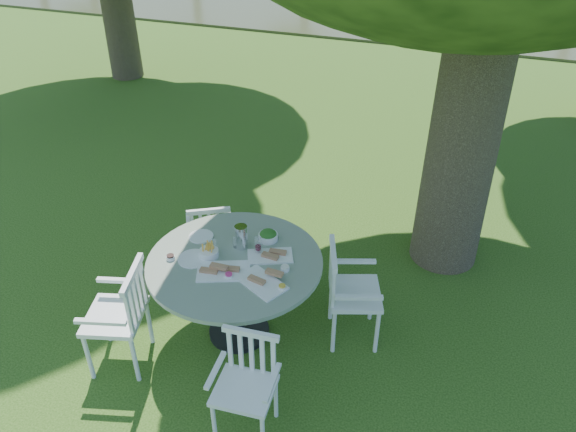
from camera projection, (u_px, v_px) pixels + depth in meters
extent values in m
plane|color=#1C3D0C|center=(281.00, 296.00, 5.71)|extent=(140.00, 140.00, 0.00)
cylinder|color=black|center=(239.00, 330.00, 5.27)|extent=(0.56, 0.56, 0.04)
cylinder|color=black|center=(237.00, 298.00, 5.05)|extent=(0.12, 0.12, 0.77)
cylinder|color=gray|center=(235.00, 262.00, 4.82)|extent=(1.52, 1.52, 0.04)
cylinder|color=white|center=(377.00, 332.00, 4.95)|extent=(0.04, 0.04, 0.48)
cylinder|color=white|center=(371.00, 300.00, 5.31)|extent=(0.04, 0.04, 0.48)
cylinder|color=white|center=(334.00, 332.00, 4.95)|extent=(0.04, 0.04, 0.48)
cylinder|color=white|center=(331.00, 299.00, 5.31)|extent=(0.04, 0.04, 0.48)
cube|color=white|center=(355.00, 293.00, 4.99)|extent=(0.58, 0.61, 0.04)
cube|color=white|center=(332.00, 274.00, 4.86)|extent=(0.20, 0.48, 0.49)
cylinder|color=white|center=(228.00, 240.00, 6.16)|extent=(0.03, 0.03, 0.42)
cylinder|color=white|center=(194.00, 243.00, 6.11)|extent=(0.03, 0.03, 0.42)
cylinder|color=white|center=(231.00, 258.00, 5.89)|extent=(0.03, 0.03, 0.42)
cylinder|color=white|center=(195.00, 262.00, 5.83)|extent=(0.03, 0.03, 0.42)
cube|color=white|center=(210.00, 233.00, 5.87)|extent=(0.57, 0.55, 0.04)
cube|color=white|center=(210.00, 228.00, 5.61)|extent=(0.39, 0.24, 0.43)
cylinder|color=white|center=(106.00, 320.00, 5.06)|extent=(0.04, 0.04, 0.50)
cylinder|color=white|center=(88.00, 357.00, 4.70)|extent=(0.04, 0.04, 0.50)
cylinder|color=white|center=(149.00, 322.00, 5.04)|extent=(0.04, 0.04, 0.50)
cylinder|color=white|center=(135.00, 359.00, 4.67)|extent=(0.04, 0.04, 0.50)
cube|color=white|center=(115.00, 316.00, 4.72)|extent=(0.58, 0.61, 0.04)
cube|color=white|center=(136.00, 296.00, 4.58)|extent=(0.18, 0.50, 0.51)
cylinder|color=white|center=(214.00, 423.00, 4.19)|extent=(0.03, 0.03, 0.43)
cylinder|color=white|center=(230.00, 388.00, 4.47)|extent=(0.03, 0.03, 0.43)
cylinder|color=white|center=(276.00, 398.00, 4.39)|extent=(0.03, 0.03, 0.43)
cube|color=white|center=(244.00, 390.00, 4.16)|extent=(0.47, 0.43, 0.04)
cube|color=white|center=(252.00, 353.00, 4.21)|extent=(0.44, 0.07, 0.44)
cube|color=white|center=(224.00, 271.00, 4.68)|extent=(0.51, 0.41, 0.02)
cube|color=white|center=(262.00, 283.00, 4.55)|extent=(0.48, 0.41, 0.02)
cube|color=white|center=(270.00, 256.00, 4.85)|extent=(0.44, 0.36, 0.02)
cylinder|color=white|center=(193.00, 259.00, 4.82)|extent=(0.27, 0.27, 0.01)
cylinder|color=white|center=(201.00, 236.00, 5.10)|extent=(0.22, 0.22, 0.01)
cylinder|color=white|center=(209.00, 253.00, 4.84)|extent=(0.17, 0.17, 0.07)
cylinder|color=white|center=(268.00, 237.00, 5.05)|extent=(0.18, 0.18, 0.06)
cylinder|color=silver|center=(241.00, 237.00, 4.91)|extent=(0.11, 0.11, 0.22)
cylinder|color=white|center=(258.00, 245.00, 4.85)|extent=(0.06, 0.06, 0.17)
cylinder|color=white|center=(236.00, 242.00, 4.94)|extent=(0.06, 0.06, 0.10)
cylinder|color=white|center=(213.00, 246.00, 4.90)|extent=(0.06, 0.06, 0.11)
cylinder|color=white|center=(229.00, 276.00, 4.61)|extent=(0.07, 0.07, 0.03)
cylinder|color=white|center=(282.00, 288.00, 4.49)|extent=(0.07, 0.07, 0.03)
cylinder|color=white|center=(285.00, 269.00, 4.69)|extent=(0.08, 0.08, 0.03)
cylinder|color=white|center=(171.00, 258.00, 4.82)|extent=(0.07, 0.07, 0.03)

